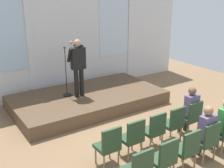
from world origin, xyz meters
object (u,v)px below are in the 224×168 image
Objects in this scene: chair_r1_c0 at (139,168)px; speaker at (78,64)px; chair_r0_c1 at (133,136)px; chair_r1_c2 at (187,148)px; chair_r1_c1 at (164,157)px; audience_r1_c3 at (205,130)px; audience_r0_c4 at (190,108)px; chair_r0_c3 at (174,122)px; chair_r0_c2 at (154,129)px; chair_r0_c0 at (109,144)px; audience_r1_c4 at (223,123)px; mic_stand at (67,85)px; chair_r0_c4 at (191,116)px; chair_r1_c3 at (207,139)px.

speaker is at bearing 77.35° from chair_r1_c0.
chair_r0_c1 and chair_r1_c2 have the same top height.
chair_r1_c1 is 0.73× the size of audience_r1_c3.
audience_r1_c3 is (-0.62, -0.99, -0.00)m from audience_r0_c4.
speaker is 1.90× the size of chair_r0_c3.
chair_r1_c0 is at bearing -141.67° from chair_r0_c2.
chair_r0_c0 is 1.00× the size of chair_r0_c1.
audience_r0_c4 is 1.38× the size of chair_r1_c1.
chair_r1_c0 is (-0.93, -4.13, -0.91)m from speaker.
audience_r1_c4 is (1.25, -0.91, 0.19)m from chair_r0_c2.
chair_r0_c2 and chair_r1_c0 have the same top height.
speaker is at bearing -41.11° from mic_stand.
chair_r0_c0 is 1.87m from chair_r0_c3.
chair_r1_c1 is (-0.62, -0.99, 0.00)m from chair_r0_c2.
chair_r0_c4 is 1.00× the size of chair_r1_c0.
chair_r1_c3 is at bearing -172.51° from audience_r1_c4.
chair_r1_c0 is 0.72× the size of audience_r1_c4.
chair_r1_c0 is 0.62m from chair_r1_c1.
audience_r1_c4 is at bearing -90.00° from audience_r0_c4.
chair_r1_c0 is at bearing -178.12° from audience_r1_c4.
audience_r1_c4 is at bearing -35.94° from chair_r0_c2.
audience_r0_c4 is 1.17m from audience_r1_c3.
chair_r0_c3 is 2.12m from chair_r1_c0.
chair_r1_c1 is 1.25m from chair_r1_c3.
chair_r0_c1 is at bearing 180.00° from chair_r0_c3.
chair_r0_c4 is 1.17m from chair_r1_c3.
chair_r0_c0 and chair_r0_c3 have the same top height.
mic_stand reaches higher than chair_r1_c1.
audience_r0_c4 is at bearing 59.73° from chair_r1_c3.
chair_r0_c0 and chair_r0_c2 have the same top height.
audience_r0_c4 is 1.25m from chair_r1_c3.
chair_r1_c0 is 0.73× the size of audience_r1_c3.
chair_r1_c1 is 1.26m from audience_r1_c3.
chair_r0_c1 is 1.88m from audience_r0_c4.
speaker is 3.51m from audience_r0_c4.
chair_r0_c4 is at bearing -61.22° from mic_stand.
chair_r0_c0 and chair_r1_c0 have the same top height.
chair_r0_c3 is 0.99m from chair_r1_c3.
chair_r1_c0 is at bearing -98.18° from mic_stand.
audience_r1_c4 is (0.00, -0.91, 0.19)m from chair_r0_c4.
audience_r1_c3 is at bearing -73.89° from mic_stand.
chair_r1_c2 is at bearing -90.00° from chair_r0_c2.
audience_r0_c4 is (1.57, -3.06, -0.72)m from speaker.
chair_r0_c1 is 1.00× the size of chair_r0_c3.
chair_r0_c0 is 2.50m from chair_r0_c4.
chair_r0_c2 is 1.25m from chair_r0_c4.
chair_r0_c1 is 2.09m from audience_r1_c4.
audience_r1_c4 is at bearing 3.76° from chair_r1_c2.
chair_r1_c0 is (-0.63, -4.39, -0.20)m from mic_stand.
chair_r0_c4 is 0.72× the size of audience_r0_c4.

